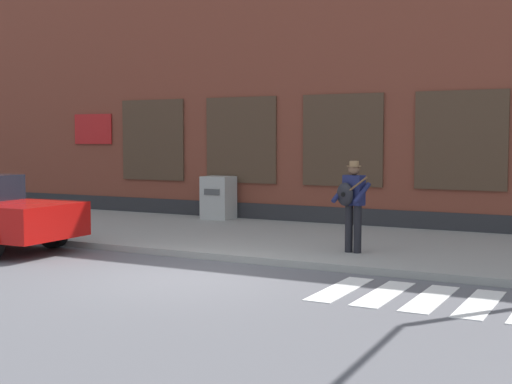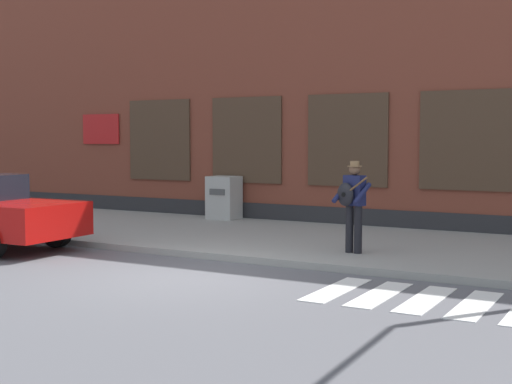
{
  "view_description": "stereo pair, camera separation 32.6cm",
  "coord_description": "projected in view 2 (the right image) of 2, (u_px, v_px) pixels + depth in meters",
  "views": [
    {
      "loc": [
        6.44,
        -9.74,
        2.28
      ],
      "look_at": [
        0.29,
        1.85,
        1.29
      ],
      "focal_mm": 50.0,
      "sensor_mm": 36.0,
      "label": 1
    },
    {
      "loc": [
        6.73,
        -9.58,
        2.28
      ],
      "look_at": [
        0.29,
        1.85,
        1.29
      ],
      "focal_mm": 50.0,
      "sensor_mm": 36.0,
      "label": 2
    }
  ],
  "objects": [
    {
      "name": "building_backdrop",
      "position": [
        376.0,
        52.0,
        19.3
      ],
      "size": [
        28.0,
        4.06,
        9.25
      ],
      "color": "brown",
      "rests_on": "ground"
    },
    {
      "name": "crosswalk",
      "position": [
        501.0,
        308.0,
        9.57
      ],
      "size": [
        5.2,
        1.9,
        0.01
      ],
      "color": "silver",
      "rests_on": "ground"
    },
    {
      "name": "busker",
      "position": [
        353.0,
        201.0,
        13.32
      ],
      "size": [
        0.72,
        0.62,
        1.73
      ],
      "color": "black",
      "rests_on": "sidewalk"
    },
    {
      "name": "utility_box",
      "position": [
        224.0,
        197.0,
        19.11
      ],
      "size": [
        0.78,
        0.69,
        1.14
      ],
      "color": "#ADADA8",
      "rests_on": "sidewalk"
    },
    {
      "name": "sidewalk",
      "position": [
        299.0,
        240.0,
        15.52
      ],
      "size": [
        28.0,
        5.49,
        0.13
      ],
      "color": "gray",
      "rests_on": "ground"
    },
    {
      "name": "ground_plane",
      "position": [
        186.0,
        277.0,
        11.79
      ],
      "size": [
        160.0,
        160.0,
        0.0
      ],
      "primitive_type": "plane",
      "color": "#56565B"
    }
  ]
}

